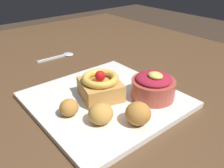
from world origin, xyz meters
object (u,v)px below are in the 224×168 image
berry_ramekin (153,86)px  fritter_middle (69,108)px  cake_slice (100,86)px  fritter_front (101,114)px  spoon (61,56)px  fritter_back (138,113)px  front_plate (105,100)px

berry_ramekin → fritter_middle: (-0.06, -0.18, -0.01)m
cake_slice → fritter_front: size_ratio=2.23×
spoon → fritter_front: bearing=-106.4°
cake_slice → fritter_middle: 0.09m
cake_slice → fritter_middle: (0.02, -0.09, -0.01)m
cake_slice → berry_ramekin: (0.08, 0.09, 0.00)m
berry_ramekin → fritter_middle: berry_ramekin is taller
fritter_front → spoon: fritter_front is taller
berry_ramekin → fritter_middle: 0.19m
fritter_back → front_plate: bearing=175.2°
spoon → fritter_middle: bearing=-114.5°
fritter_middle → front_plate: bearing=94.0°
berry_ramekin → fritter_front: (0.00, -0.15, -0.01)m
cake_slice → fritter_middle: size_ratio=2.80×
front_plate → fritter_back: 0.12m
berry_ramekin → spoon: (-0.38, -0.02, -0.04)m
cake_slice → berry_ramekin: 0.12m
fritter_back → fritter_front: bearing=-131.7°
fritter_front → fritter_back: bearing=48.3°
fritter_middle → fritter_front: bearing=30.0°
fritter_back → cake_slice: bearing=178.2°
cake_slice → fritter_back: 0.12m
spoon → front_plate: bearing=-99.4°
fritter_back → berry_ramekin: bearing=116.5°
front_plate → spoon: 0.32m
fritter_front → spoon: 0.40m
berry_ramekin → fritter_back: size_ratio=1.98×
berry_ramekin → spoon: berry_ramekin is taller
fritter_middle → fritter_back: bearing=39.2°
fritter_middle → spoon: bearing=154.2°
front_plate → cake_slice: size_ratio=2.85×
cake_slice → spoon: cake_slice is taller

